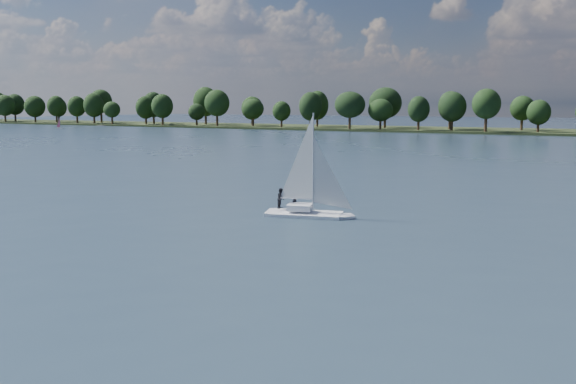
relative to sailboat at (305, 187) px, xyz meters
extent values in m
plane|color=#233342|center=(-1.19, 64.20, -2.59)|extent=(700.00, 700.00, 0.00)
cube|color=black|center=(-1.19, 176.20, -2.59)|extent=(660.00, 40.00, 1.50)
cube|color=silver|center=(0.10, -0.01, -2.59)|extent=(7.31, 3.45, 0.83)
cube|color=silver|center=(0.10, -0.01, -1.76)|extent=(2.29, 1.66, 0.52)
cylinder|color=#B5B5BC|center=(0.10, -0.01, 2.13)|extent=(0.12, 0.12, 8.30)
imported|color=black|center=(-1.20, 0.47, -1.15)|extent=(0.50, 0.69, 1.79)
imported|color=black|center=(-2.29, -0.03, -1.15)|extent=(0.76, 0.93, 1.79)
cube|color=silver|center=(-169.75, 128.78, -2.59)|extent=(2.87, 1.85, 0.43)
cylinder|color=silver|center=(-169.75, 128.78, -0.44)|extent=(0.08, 0.08, 3.82)
cube|color=#55585A|center=(-173.81, 154.90, -2.59)|extent=(4.00, 2.01, 0.50)
camera|label=1|loc=(24.20, -48.44, 7.08)|focal=40.00mm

